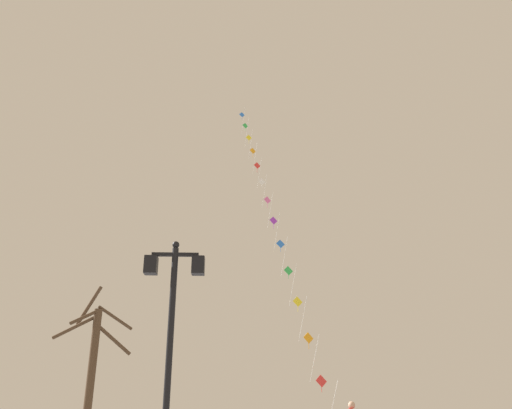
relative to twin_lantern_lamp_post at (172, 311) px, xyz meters
name	(u,v)px	position (x,y,z in m)	size (l,w,h in m)	color
twin_lantern_lamp_post	(172,311)	(0.00, 0.00, 0.00)	(1.33, 0.28, 5.08)	black
kite_train	(270,208)	(3.22, 15.85, 8.49)	(3.57, 16.65, 23.23)	brown
bare_tree	(92,368)	(-3.20, 6.06, -0.81)	(2.47, 1.56, 5.34)	#4C3826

